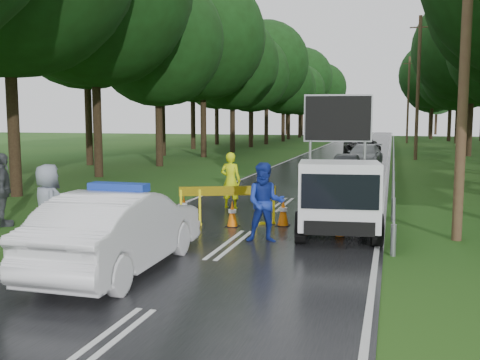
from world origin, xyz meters
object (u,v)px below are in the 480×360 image
(officer, at_px, (231,181))
(civilian, at_px, (265,203))
(queue_car_first, at_px, (346,167))
(queue_car_second, at_px, (364,156))
(queue_car_third, at_px, (361,147))
(work_truck, at_px, (337,197))
(queue_car_fourth, at_px, (360,143))
(police_sedan, at_px, (120,231))
(barrier, at_px, (228,196))

(officer, distance_m, civilian, 4.87)
(civilian, height_order, queue_car_first, civilian)
(queue_car_second, distance_m, queue_car_third, 7.33)
(civilian, bearing_deg, queue_car_first, 73.75)
(work_truck, height_order, queue_car_third, work_truck)
(queue_car_second, distance_m, queue_car_fourth, 15.94)
(work_truck, xyz_separation_m, queue_car_second, (-0.32, 19.77, -0.30))
(police_sedan, xyz_separation_m, queue_car_first, (2.98, 16.47, -0.11))
(police_sedan, distance_m, queue_car_second, 24.60)
(police_sedan, bearing_deg, officer, -91.06)
(police_sedan, height_order, civilian, civilian)
(queue_car_fourth, bearing_deg, queue_car_second, -87.69)
(work_truck, bearing_deg, queue_car_fourth, 85.22)
(barrier, height_order, queue_car_third, queue_car_third)
(barrier, distance_m, queue_car_first, 11.92)
(queue_car_first, xyz_separation_m, queue_car_second, (0.45, 7.88, -0.01))
(police_sedan, relative_size, work_truck, 1.03)
(police_sedan, bearing_deg, barrier, -99.81)
(police_sedan, xyz_separation_m, officer, (-0.01, 7.47, 0.14))
(civilian, distance_m, queue_car_third, 28.54)
(queue_car_first, relative_size, queue_car_third, 0.71)
(civilian, distance_m, queue_car_first, 13.38)
(police_sedan, xyz_separation_m, queue_car_second, (3.44, 24.36, -0.12))
(civilian, bearing_deg, queue_car_fourth, 77.00)
(queue_car_third, height_order, queue_car_fourth, queue_car_third)
(queue_car_second, xyz_separation_m, queue_car_fourth, (-1.15, 15.90, 0.05))
(barrier, distance_m, civilian, 2.21)
(officer, relative_size, queue_car_fourth, 0.43)
(civilian, height_order, queue_car_second, civilian)
(police_sedan, height_order, queue_car_fourth, police_sedan)
(barrier, bearing_deg, officer, 83.91)
(police_sedan, bearing_deg, queue_car_fourth, -94.38)
(queue_car_third, xyz_separation_m, queue_car_fourth, (-0.55, 8.60, -0.06))
(work_truck, relative_size, queue_car_first, 1.17)
(police_sedan, relative_size, queue_car_third, 0.85)
(police_sedan, bearing_deg, queue_car_second, -99.16)
(queue_car_fourth, bearing_deg, work_truck, -89.46)
(queue_car_second, bearing_deg, barrier, -92.97)
(work_truck, relative_size, queue_car_fourth, 1.07)
(police_sedan, bearing_deg, queue_car_first, -101.39)
(officer, xyz_separation_m, queue_car_second, (3.44, 16.88, -0.26))
(queue_car_first, bearing_deg, queue_car_second, 85.28)
(police_sedan, height_order, queue_car_second, police_sedan)
(civilian, height_order, queue_car_fourth, civilian)
(work_truck, relative_size, officer, 2.51)
(barrier, bearing_deg, work_truck, -24.94)
(barrier, distance_m, officer, 2.80)
(work_truck, distance_m, queue_car_first, 11.92)
(queue_car_first, xyz_separation_m, queue_car_fourth, (-0.70, 23.78, 0.04))
(queue_car_second, relative_size, queue_car_fourth, 1.06)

